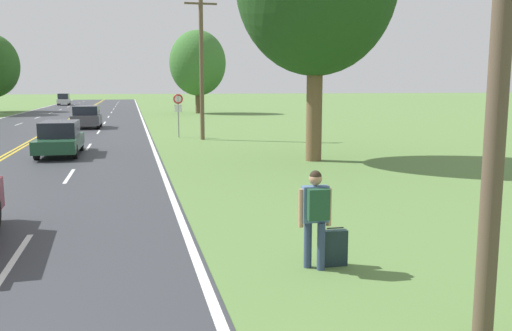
{
  "coord_description": "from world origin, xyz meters",
  "views": [
    {
      "loc": [
        5.36,
        -2.55,
        3.05
      ],
      "look_at": [
        8.56,
        11.23,
        0.95
      ],
      "focal_mm": 38.0,
      "sensor_mm": 36.0,
      "label": 1
    }
  ],
  "objects": [
    {
      "name": "traffic_sign",
      "position": [
        8.12,
        29.62,
        1.94
      ],
      "size": [
        0.6,
        0.1,
        2.57
      ],
      "color": "gray",
      "rests_on": "ground"
    },
    {
      "name": "tree_behind_sign",
      "position": [
        12.71,
        57.37,
        5.46
      ],
      "size": [
        6.14,
        6.14,
        9.01
      ],
      "color": "brown",
      "rests_on": "ground"
    },
    {
      "name": "car_dark_grey_hatchback_mid_far",
      "position": [
        2.31,
        38.2,
        0.84
      ],
      "size": [
        1.95,
        3.8,
        1.6
      ],
      "rotation": [
        0.0,
        0.0,
        -1.58
      ],
      "color": "black",
      "rests_on": "ground"
    },
    {
      "name": "car_silver_van_receding",
      "position": [
        -4.69,
        87.06,
        0.94
      ],
      "size": [
        1.87,
        4.78,
        1.8
      ],
      "rotation": [
        0.0,
        0.0,
        1.6
      ],
      "color": "black",
      "rests_on": "ground"
    },
    {
      "name": "hitchhiker_person",
      "position": [
        8.29,
        5.72,
        1.02
      ],
      "size": [
        0.57,
        0.42,
        1.67
      ],
      "rotation": [
        0.0,
        0.0,
        1.54
      ],
      "color": "navy",
      "rests_on": "ground"
    },
    {
      "name": "suitcase",
      "position": [
        8.68,
        5.81,
        0.31
      ],
      "size": [
        0.43,
        0.16,
        0.67
      ],
      "rotation": [
        0.0,
        0.0,
        1.54
      ],
      "color": "#19282D",
      "rests_on": "ground"
    },
    {
      "name": "car_dark_green_sedan_approaching",
      "position": [
        2.29,
        22.62,
        0.75
      ],
      "size": [
        1.72,
        4.8,
        1.48
      ],
      "rotation": [
        0.0,
        0.0,
        -1.57
      ],
      "color": "black",
      "rests_on": "ground"
    },
    {
      "name": "utility_pole_midground",
      "position": [
        9.33,
        28.01,
        4.2
      ],
      "size": [
        1.8,
        0.24,
        8.1
      ],
      "color": "brown",
      "rests_on": "ground"
    }
  ]
}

